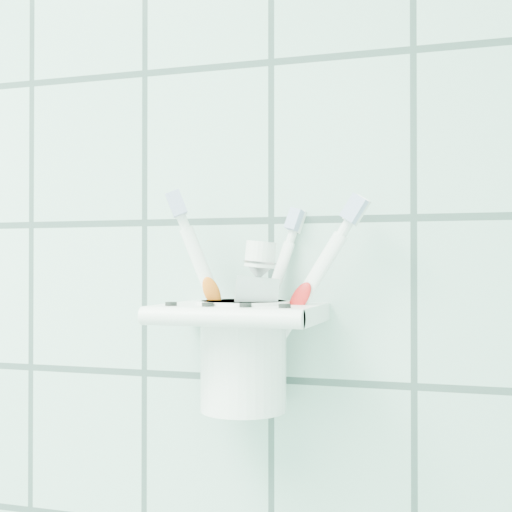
{
  "coord_description": "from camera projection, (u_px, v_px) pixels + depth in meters",
  "views": [
    {
      "loc": [
        0.85,
        0.55,
        1.36
      ],
      "look_at": [
        0.68,
        1.1,
        1.37
      ],
      "focal_mm": 50.0,
      "sensor_mm": 36.0,
      "label": 1
    }
  ],
  "objects": [
    {
      "name": "holder_bracket",
      "position": [
        241.0,
        315.0,
        0.63
      ],
      "size": [
        0.14,
        0.11,
        0.04
      ],
      "color": "white",
      "rests_on": "wall_back"
    },
    {
      "name": "cup",
      "position": [
        243.0,
        351.0,
        0.63
      ],
      "size": [
        0.08,
        0.08,
        0.1
      ],
      "color": "white",
      "rests_on": "holder_bracket"
    },
    {
      "name": "toothbrush_pink",
      "position": [
        253.0,
        286.0,
        0.65
      ],
      "size": [
        0.08,
        0.04,
        0.2
      ],
      "rotation": [
        -0.06,
        -0.38,
        0.46
      ],
      "color": "white",
      "rests_on": "cup"
    },
    {
      "name": "toothbrush_blue",
      "position": [
        237.0,
        297.0,
        0.65
      ],
      "size": [
        0.06,
        0.04,
        0.18
      ],
      "rotation": [
        -0.26,
        0.22,
        -0.33
      ],
      "color": "white",
      "rests_on": "cup"
    },
    {
      "name": "toothbrush_orange",
      "position": [
        242.0,
        282.0,
        0.64
      ],
      "size": [
        0.1,
        0.02,
        0.2
      ],
      "rotation": [
        -0.14,
        0.54,
        -0.23
      ],
      "color": "white",
      "rests_on": "cup"
    },
    {
      "name": "toothpaste_tube",
      "position": [
        246.0,
        310.0,
        0.62
      ],
      "size": [
        0.05,
        0.04,
        0.15
      ],
      "rotation": [
        0.01,
        0.09,
        0.41
      ],
      "color": "silver",
      "rests_on": "cup"
    }
  ]
}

